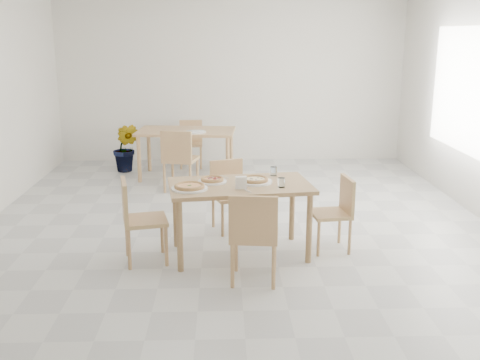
{
  "coord_description": "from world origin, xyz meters",
  "views": [
    {
      "loc": [
        -0.16,
        -6.37,
        2.22
      ],
      "look_at": [
        0.01,
        -0.96,
        0.79
      ],
      "focal_mm": 42.0,
      "sensor_mm": 36.0,
      "label": 1
    }
  ],
  "objects_px": {
    "chair_north": "(229,190)",
    "napkin_holder": "(241,183)",
    "pizza_margherita": "(190,186)",
    "pizza_pepperoni": "(212,179)",
    "tumbler_a": "(274,171)",
    "plate_empty": "(196,132)",
    "chair_south": "(254,232)",
    "potted_plant": "(126,148)",
    "chair_back_n": "(191,140)",
    "pizza_mushroom": "(255,179)",
    "main_table": "(240,193)",
    "tumbler_b": "(281,182)",
    "second_table": "(186,135)",
    "plate_mushroom": "(255,182)",
    "chair_back_s": "(179,156)",
    "plate_margherita": "(190,188)",
    "chair_west": "(137,215)",
    "plate_pepperoni": "(212,181)",
    "chair_east": "(337,208)"
  },
  "relations": [
    {
      "from": "chair_west",
      "to": "pizza_margherita",
      "type": "bearing_deg",
      "value": -104.53
    },
    {
      "from": "pizza_mushroom",
      "to": "tumbler_b",
      "type": "distance_m",
      "value": 0.31
    },
    {
      "from": "chair_north",
      "to": "tumbler_a",
      "type": "distance_m",
      "value": 0.74
    },
    {
      "from": "napkin_holder",
      "to": "plate_empty",
      "type": "distance_m",
      "value": 3.27
    },
    {
      "from": "plate_mushroom",
      "to": "napkin_holder",
      "type": "xyz_separation_m",
      "value": [
        -0.15,
        -0.27,
        0.05
      ]
    },
    {
      "from": "chair_west",
      "to": "napkin_holder",
      "type": "xyz_separation_m",
      "value": [
        1.02,
        -0.05,
        0.32
      ]
    },
    {
      "from": "chair_north",
      "to": "napkin_holder",
      "type": "xyz_separation_m",
      "value": [
        0.1,
        -1.02,
        0.35
      ]
    },
    {
      "from": "chair_west",
      "to": "plate_empty",
      "type": "relative_size",
      "value": 2.73
    },
    {
      "from": "pizza_pepperoni",
      "to": "plate_empty",
      "type": "distance_m",
      "value": 2.95
    },
    {
      "from": "pizza_margherita",
      "to": "pizza_pepperoni",
      "type": "bearing_deg",
      "value": 49.9
    },
    {
      "from": "chair_north",
      "to": "plate_margherita",
      "type": "xyz_separation_m",
      "value": [
        -0.4,
        -0.99,
        0.3
      ]
    },
    {
      "from": "pizza_margherita",
      "to": "potted_plant",
      "type": "height_order",
      "value": "pizza_margherita"
    },
    {
      "from": "plate_mushroom",
      "to": "napkin_holder",
      "type": "relative_size",
      "value": 2.7
    },
    {
      "from": "chair_back_n",
      "to": "chair_south",
      "type": "bearing_deg",
      "value": -81.65
    },
    {
      "from": "potted_plant",
      "to": "chair_south",
      "type": "bearing_deg",
      "value": -66.91
    },
    {
      "from": "chair_west",
      "to": "plate_empty",
      "type": "bearing_deg",
      "value": -20.35
    },
    {
      "from": "chair_north",
      "to": "pizza_mushroom",
      "type": "relative_size",
      "value": 2.38
    },
    {
      "from": "chair_south",
      "to": "chair_west",
      "type": "bearing_deg",
      "value": -19.63
    },
    {
      "from": "chair_east",
      "to": "pizza_margherita",
      "type": "height_order",
      "value": "pizza_margherita"
    },
    {
      "from": "chair_east",
      "to": "chair_back_s",
      "type": "height_order",
      "value": "chair_back_s"
    },
    {
      "from": "main_table",
      "to": "plate_margherita",
      "type": "relative_size",
      "value": 4.28
    },
    {
      "from": "chair_south",
      "to": "pizza_margherita",
      "type": "relative_size",
      "value": 2.66
    },
    {
      "from": "tumbler_b",
      "to": "second_table",
      "type": "xyz_separation_m",
      "value": [
        -1.14,
        3.36,
        -0.13
      ]
    },
    {
      "from": "chair_south",
      "to": "chair_back_n",
      "type": "relative_size",
      "value": 1.11
    },
    {
      "from": "plate_mushroom",
      "to": "tumbler_a",
      "type": "height_order",
      "value": "tumbler_a"
    },
    {
      "from": "main_table",
      "to": "chair_back_n",
      "type": "bearing_deg",
      "value": 92.25
    },
    {
      "from": "chair_east",
      "to": "tumbler_a",
      "type": "bearing_deg",
      "value": -115.79
    },
    {
      "from": "tumbler_a",
      "to": "second_table",
      "type": "bearing_deg",
      "value": 110.88
    },
    {
      "from": "potted_plant",
      "to": "second_table",
      "type": "bearing_deg",
      "value": -21.2
    },
    {
      "from": "pizza_margherita",
      "to": "plate_empty",
      "type": "bearing_deg",
      "value": 91.52
    },
    {
      "from": "chair_south",
      "to": "potted_plant",
      "type": "distance_m",
      "value": 4.71
    },
    {
      "from": "tumbler_b",
      "to": "plate_pepperoni",
      "type": "bearing_deg",
      "value": 163.3
    },
    {
      "from": "pizza_pepperoni",
      "to": "tumbler_a",
      "type": "distance_m",
      "value": 0.69
    },
    {
      "from": "plate_mushroom",
      "to": "pizza_mushroom",
      "type": "distance_m",
      "value": 0.02
    },
    {
      "from": "napkin_holder",
      "to": "main_table",
      "type": "bearing_deg",
      "value": 84.99
    },
    {
      "from": "plate_pepperoni",
      "to": "second_table",
      "type": "xyz_separation_m",
      "value": [
        -0.46,
        3.16,
        -0.09
      ]
    },
    {
      "from": "pizza_mushroom",
      "to": "chair_south",
      "type": "bearing_deg",
      "value": -93.77
    },
    {
      "from": "chair_south",
      "to": "main_table",
      "type": "bearing_deg",
      "value": -75.48
    },
    {
      "from": "pizza_mushroom",
      "to": "potted_plant",
      "type": "distance_m",
      "value": 4.06
    },
    {
      "from": "pizza_mushroom",
      "to": "tumbler_b",
      "type": "relative_size",
      "value": 3.57
    },
    {
      "from": "tumbler_b",
      "to": "pizza_mushroom",
      "type": "bearing_deg",
      "value": 143.81
    },
    {
      "from": "chair_north",
      "to": "pizza_mushroom",
      "type": "xyz_separation_m",
      "value": [
        0.25,
        -0.75,
        0.32
      ]
    },
    {
      "from": "plate_mushroom",
      "to": "tumbler_a",
      "type": "distance_m",
      "value": 0.36
    },
    {
      "from": "pizza_margherita",
      "to": "potted_plant",
      "type": "bearing_deg",
      "value": 108.22
    },
    {
      "from": "chair_north",
      "to": "plate_empty",
      "type": "height_order",
      "value": "chair_north"
    },
    {
      "from": "chair_south",
      "to": "pizza_pepperoni",
      "type": "distance_m",
      "value": 0.92
    },
    {
      "from": "pizza_pepperoni",
      "to": "second_table",
      "type": "distance_m",
      "value": 3.19
    },
    {
      "from": "plate_mushroom",
      "to": "chair_south",
      "type": "bearing_deg",
      "value": -93.77
    },
    {
      "from": "second_table",
      "to": "chair_back_s",
      "type": "height_order",
      "value": "chair_back_s"
    },
    {
      "from": "pizza_margherita",
      "to": "chair_back_s",
      "type": "relative_size",
      "value": 0.36
    }
  ]
}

